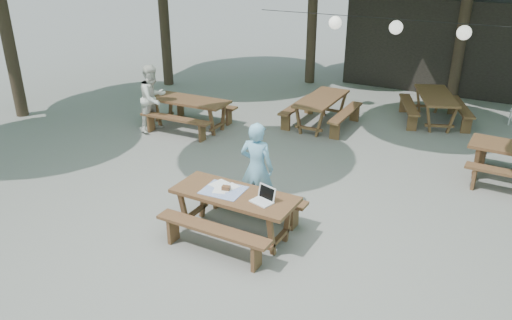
{
  "coord_description": "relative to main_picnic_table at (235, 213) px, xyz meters",
  "views": [
    {
      "loc": [
        2.87,
        -6.78,
        4.4
      ],
      "look_at": [
        -0.78,
        -0.16,
        1.05
      ],
      "focal_mm": 35.0,
      "sensor_mm": 36.0,
      "label": 1
    }
  ],
  "objects": [
    {
      "name": "main_picnic_table",
      "position": [
        0.0,
        0.0,
        0.0
      ],
      "size": [
        2.0,
        1.58,
        0.75
      ],
      "color": "#502D1C",
      "rests_on": "ground"
    },
    {
      "name": "woman",
      "position": [
        -0.07,
        0.86,
        0.43
      ],
      "size": [
        0.64,
        0.45,
        1.64
      ],
      "primitive_type": "imported",
      "rotation": [
        0.0,
        0.0,
        3.24
      ],
      "color": "#7FC3E8",
      "rests_on": "ground"
    },
    {
      "name": "laptop",
      "position": [
        0.53,
        -0.01,
        0.42
      ],
      "size": [
        0.39,
        0.34,
        0.24
      ],
      "rotation": [
        0.0,
        0.0,
        -0.26
      ],
      "color": "white",
      "rests_on": "main_picnic_table"
    },
    {
      "name": "tabletop_clutter",
      "position": [
        -0.2,
        0.01,
        0.37
      ],
      "size": [
        0.68,
        0.61,
        0.08
      ],
      "color": "#3353B1",
      "rests_on": "main_picnic_table"
    },
    {
      "name": "pavilion",
      "position": [
        1.28,
        11.36,
        1.01
      ],
      "size": [
        6.0,
        3.0,
        2.8
      ],
      "primitive_type": "cube",
      "color": "black",
      "rests_on": "ground"
    },
    {
      "name": "ground",
      "position": [
        0.78,
        0.86,
        -0.39
      ],
      "size": [
        80.0,
        80.0,
        0.0
      ],
      "primitive_type": "plane",
      "color": "slate",
      "rests_on": "ground"
    },
    {
      "name": "picnic_table_far_w",
      "position": [
        -0.76,
        5.52,
        0.0
      ],
      "size": [
        1.6,
        2.01,
        0.75
      ],
      "rotation": [
        0.0,
        0.0,
        1.58
      ],
      "color": "#502D1C",
      "rests_on": "ground"
    },
    {
      "name": "picnic_table_far_e",
      "position": [
        1.73,
        7.2,
        0.0
      ],
      "size": [
        2.16,
        2.34,
        0.75
      ],
      "rotation": [
        0.0,
        0.0,
        1.94
      ],
      "color": "#502D1C",
      "rests_on": "ground"
    },
    {
      "name": "second_person",
      "position": [
        -4.26,
        3.2,
        0.44
      ],
      "size": [
        0.68,
        0.85,
        1.66
      ],
      "primitive_type": "imported",
      "rotation": [
        0.0,
        0.0,
        1.5
      ],
      "color": "white",
      "rests_on": "ground"
    },
    {
      "name": "paper_lanterns",
      "position": [
        0.6,
        6.86,
        2.02
      ],
      "size": [
        9.0,
        0.34,
        0.38
      ],
      "color": "black",
      "rests_on": "ground"
    },
    {
      "name": "picnic_table_nw",
      "position": [
        -3.59,
        3.76,
        0.0
      ],
      "size": [
        2.03,
        1.66,
        0.75
      ],
      "rotation": [
        0.0,
        0.0,
        0.04
      ],
      "color": "#502D1C",
      "rests_on": "ground"
    }
  ]
}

